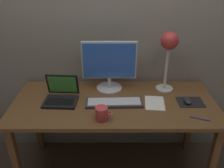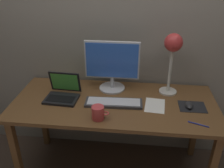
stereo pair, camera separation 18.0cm
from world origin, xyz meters
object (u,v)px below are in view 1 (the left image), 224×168
Objects in this scene: laptop at (61,94)px; coffee_mug at (101,114)px; desk_lamp at (168,47)px; mouse at (187,101)px; keyboard_main at (114,103)px; monitor at (109,64)px; pen at (199,118)px.

laptop is 2.18× the size of coffee_mug.
mouse is (0.14, -0.22, -0.36)m from desk_lamp.
coffee_mug reaches higher than mouse.
laptop is at bearing 140.78° from coffee_mug.
laptop reaches higher than keyboard_main.
monitor is at bearing 83.85° from coffee_mug.
pen is (0.69, 0.00, -0.05)m from coffee_mug.
monitor is at bearing 178.65° from desk_lamp.
monitor reaches higher than laptop.
coffee_mug is at bearing -139.86° from desk_lamp.
desk_lamp is 5.26× the size of mouse.
monitor reaches higher than mouse.
pen is (0.64, -0.45, -0.22)m from monitor.
coffee_mug is 0.88× the size of pen.
mouse reaches higher than keyboard_main.
desk_lamp is (0.43, 0.24, 0.37)m from keyboard_main.
monitor is 0.49m from coffee_mug.
laptop is 1.91× the size of pen.
laptop reaches higher than coffee_mug.
laptop is at bearing 171.30° from keyboard_main.
keyboard_main is (0.04, -0.25, -0.22)m from monitor.
coffee_mug is at bearing -179.72° from pen.
coffee_mug is (-0.05, -0.45, -0.18)m from monitor.
laptop is 0.99m from mouse.
keyboard_main is 0.57m from mouse.
mouse is at bearing -20.93° from monitor.
pen is at bearing -14.59° from laptop.
coffee_mug is at bearing -114.13° from keyboard_main.
pen is (0.17, -0.44, -0.38)m from desk_lamp.
desk_lamp is at bearing 121.82° from mouse.
laptop is (-0.38, -0.18, -0.17)m from monitor.
desk_lamp is 0.60m from pen.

